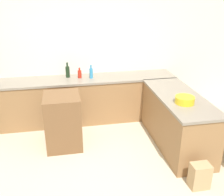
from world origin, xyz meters
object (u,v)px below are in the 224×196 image
Objects in this scene: mixing_bowl at (185,100)px; wine_bottle_dark at (68,71)px; island_table at (63,121)px; dish_soap_bottle at (91,73)px; hot_sauce_bottle at (80,74)px; paper_bag at (200,176)px.

mixing_bowl is 2.30m from wine_bottle_dark.
mixing_bowl is (1.81, -0.59, 0.49)m from island_table.
dish_soap_bottle is at bearing 130.67° from mixing_bowl.
wine_bottle_dark reaches higher than hot_sauce_bottle.
mixing_bowl is 1.10× the size of dish_soap_bottle.
wine_bottle_dark is (-0.44, 0.14, 0.01)m from dish_soap_bottle.
wine_bottle_dark reaches higher than dish_soap_bottle.
dish_soap_bottle is (0.57, 0.85, 0.54)m from island_table.
mixing_bowl is at bearing 85.20° from paper_bag.
hot_sauce_bottle reaches higher than island_table.
dish_soap_bottle is 0.46m from wine_bottle_dark.
dish_soap_bottle reaches higher than hot_sauce_bottle.
island_table is at bearing 141.76° from paper_bag.
wine_bottle_dark reaches higher than paper_bag.
dish_soap_bottle is 1.31× the size of hot_sauce_bottle.
wine_bottle_dark reaches higher than mixing_bowl.
hot_sauce_bottle is 0.56× the size of paper_bag.
dish_soap_bottle is 2.64m from paper_bag.
island_table is 3.49× the size of dish_soap_bottle.
wine_bottle_dark is 1.46× the size of hot_sauce_bottle.
dish_soap_bottle reaches higher than mixing_bowl.
wine_bottle_dark reaches higher than island_table.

